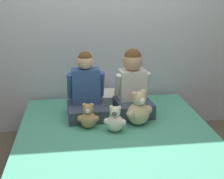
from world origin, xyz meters
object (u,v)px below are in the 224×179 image
Objects in this scene: child_on_right at (133,87)px; pillow_at_headboard at (107,98)px; teddy_bear_held_by_right_child at (138,110)px; teddy_bear_between_children at (115,121)px; bed at (118,158)px; child_on_left at (86,93)px; teddy_bear_held_by_left_child at (88,117)px.

child_on_right reaches higher than pillow_at_headboard.
child_on_right is at bearing 67.03° from teddy_bear_held_by_right_child.
teddy_bear_between_children is 0.51× the size of pillow_at_headboard.
child_on_left is (-0.23, 0.48, 0.42)m from bed.
teddy_bear_held_by_right_child is at bearing 46.35° from bed.
teddy_bear_held_by_right_child is (0.22, 0.23, 0.33)m from bed.
bed is 3.10× the size of child_on_right.
teddy_bear_held_by_left_child reaches higher than pillow_at_headboard.
child_on_right reaches higher than teddy_bear_between_children.
teddy_bear_held_by_left_child is at bearing -92.37° from child_on_left.
teddy_bear_between_children is (-0.22, -0.11, -0.04)m from teddy_bear_held_by_right_child.
teddy_bear_between_children is at bearing 94.89° from bed.
pillow_at_headboard is (0.01, 0.69, -0.04)m from teddy_bear_between_children.
teddy_bear_held_by_left_child reaches higher than bed.
teddy_bear_between_children is (0.22, -0.37, -0.13)m from child_on_left.
child_on_right is 2.71× the size of teddy_bear_between_children.
teddy_bear_held_by_right_child is (0.45, -0.25, -0.09)m from child_on_left.
child_on_left is at bearing 173.13° from child_on_right.
bed is at bearing -68.07° from teddy_bear_between_children.
teddy_bear_held_by_left_child is at bearing 157.86° from teddy_bear_held_by_right_child.
teddy_bear_held_by_left_child is at bearing -155.56° from child_on_right.
child_on_right is 0.55m from teddy_bear_held_by_left_child.
child_on_right is 2.77× the size of teddy_bear_held_by_left_child.
pillow_at_headboard is at bearing 106.25° from teddy_bear_between_children.
pillow_at_headboard is (0.23, 0.59, -0.04)m from teddy_bear_held_by_left_child.
child_on_right is 0.29m from teddy_bear_held_by_right_child.
teddy_bear_held_by_left_child is 0.72× the size of teddy_bear_held_by_right_child.
child_on_right is 1.38× the size of pillow_at_headboard.
child_on_left is 0.98× the size of child_on_right.
pillow_at_headboard is at bearing 77.37° from teddy_bear_held_by_left_child.
child_on_left is 2.64× the size of teddy_bear_between_children.
teddy_bear_held_by_right_child is at bearing -95.78° from child_on_right.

